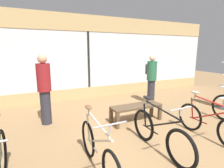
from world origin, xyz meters
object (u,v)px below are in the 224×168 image
Objects in this scene: bicycle_right at (209,123)px; customer_by_window at (151,78)px; bicycle_left at (98,150)px; display_bench at (136,108)px; bicycle_center at (159,133)px; customer_near_rack at (44,88)px.

customer_by_window is at bearing 79.23° from bicycle_right.
bicycle_left is 2.54m from bicycle_right.
bicycle_left is 4.05m from customer_by_window.
bicycle_right is 1.18× the size of display_bench.
bicycle_center reaches higher than bicycle_left.
bicycle_left is at bearing 179.21° from bicycle_right.
customer_by_window reaches higher than bicycle_center.
customer_by_window is (1.80, 2.57, 0.57)m from bicycle_center.
customer_by_window reaches higher than bicycle_right.
customer_near_rack is (-1.80, 2.29, 0.59)m from bicycle_center.
display_bench is (-0.89, 1.46, 0.01)m from bicycle_right.
bicycle_right is 3.94m from customer_near_rack.
bicycle_right is 0.91× the size of customer_near_rack.
bicycle_left is 2.18m from display_bench.
customer_near_rack is 3.61m from customer_by_window.
display_bench is 1.91m from customer_by_window.
bicycle_center is at bearing 176.64° from bicycle_right.
customer_near_rack reaches higher than bicycle_right.
bicycle_left is 1.25m from bicycle_center.
bicycle_right is at bearing -37.36° from customer_near_rack.
customer_by_window is (3.60, 0.28, -0.02)m from customer_near_rack.
bicycle_right is at bearing -100.77° from customer_by_window.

